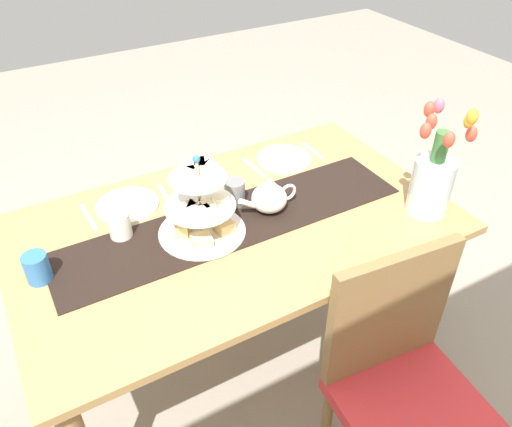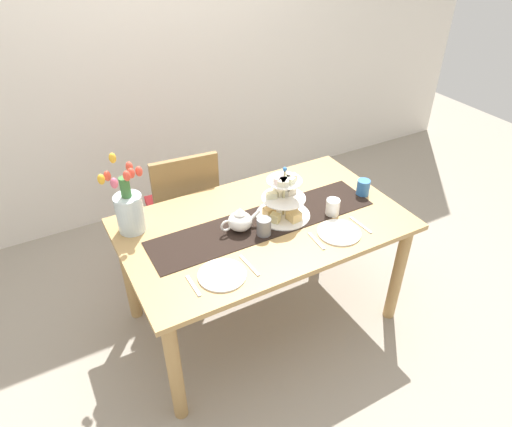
{
  "view_description": "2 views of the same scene",
  "coord_description": "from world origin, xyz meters",
  "px_view_note": "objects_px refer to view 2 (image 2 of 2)",
  "views": [
    {
      "loc": [
        0.63,
        1.28,
        1.83
      ],
      "look_at": [
        -0.07,
        0.04,
        0.76
      ],
      "focal_mm": 35.67,
      "sensor_mm": 36.0,
      "label": 1
    },
    {
      "loc": [
        -1.02,
        -1.76,
        2.2
      ],
      "look_at": [
        -0.04,
        0.01,
        0.79
      ],
      "focal_mm": 32.27,
      "sensor_mm": 36.0,
      "label": 2
    }
  ],
  "objects_px": {
    "tulip_vase": "(129,208)",
    "teapot": "(240,221)",
    "dinner_plate_right": "(339,232)",
    "dinner_plate_left": "(222,275)",
    "fork_left": "(193,286)",
    "mug_white_text": "(333,207)",
    "dining_table": "(263,237)",
    "knife_right": "(361,225)",
    "mug_orange": "(363,187)",
    "chair_left": "(184,205)",
    "knife_left": "(249,265)",
    "tiered_cake_stand": "(284,201)",
    "mug_grey": "(264,227)",
    "fork_right": "(316,241)"
  },
  "relations": [
    {
      "from": "dinner_plate_left",
      "to": "fork_left",
      "type": "distance_m",
      "value": 0.15
    },
    {
      "from": "knife_right",
      "to": "knife_left",
      "type": "bearing_deg",
      "value": 180.0
    },
    {
      "from": "dining_table",
      "to": "teapot",
      "type": "distance_m",
      "value": 0.22
    },
    {
      "from": "mug_grey",
      "to": "dinner_plate_left",
      "type": "bearing_deg",
      "value": -150.98
    },
    {
      "from": "tiered_cake_stand",
      "to": "teapot",
      "type": "height_order",
      "value": "tiered_cake_stand"
    },
    {
      "from": "chair_left",
      "to": "tiered_cake_stand",
      "type": "bearing_deg",
      "value": -63.66
    },
    {
      "from": "dining_table",
      "to": "fork_left",
      "type": "distance_m",
      "value": 0.61
    },
    {
      "from": "dining_table",
      "to": "mug_white_text",
      "type": "height_order",
      "value": "mug_white_text"
    },
    {
      "from": "knife_left",
      "to": "chair_left",
      "type": "bearing_deg",
      "value": 88.69
    },
    {
      "from": "knife_right",
      "to": "mug_orange",
      "type": "height_order",
      "value": "mug_orange"
    },
    {
      "from": "tiered_cake_stand",
      "to": "fork_left",
      "type": "xyz_separation_m",
      "value": [
        -0.65,
        -0.28,
        -0.1
      ]
    },
    {
      "from": "knife_right",
      "to": "mug_white_text",
      "type": "xyz_separation_m",
      "value": [
        -0.07,
        0.16,
        0.04
      ]
    },
    {
      "from": "dinner_plate_left",
      "to": "knife_left",
      "type": "height_order",
      "value": "dinner_plate_left"
    },
    {
      "from": "fork_left",
      "to": "mug_white_text",
      "type": "distance_m",
      "value": 0.91
    },
    {
      "from": "dining_table",
      "to": "dinner_plate_right",
      "type": "relative_size",
      "value": 6.69
    },
    {
      "from": "teapot",
      "to": "fork_right",
      "type": "distance_m",
      "value": 0.41
    },
    {
      "from": "tiered_cake_stand",
      "to": "dinner_plate_right",
      "type": "relative_size",
      "value": 1.32
    },
    {
      "from": "dinner_plate_left",
      "to": "mug_grey",
      "type": "relative_size",
      "value": 2.42
    },
    {
      "from": "teapot",
      "to": "knife_left",
      "type": "relative_size",
      "value": 1.4
    },
    {
      "from": "chair_left",
      "to": "fork_left",
      "type": "xyz_separation_m",
      "value": [
        -0.31,
        -0.97,
        0.23
      ]
    },
    {
      "from": "teapot",
      "to": "dinner_plate_right",
      "type": "xyz_separation_m",
      "value": [
        0.44,
        -0.28,
        -0.05
      ]
    },
    {
      "from": "teapot",
      "to": "mug_grey",
      "type": "xyz_separation_m",
      "value": [
        0.09,
        -0.1,
        -0.01
      ]
    },
    {
      "from": "chair_left",
      "to": "dinner_plate_right",
      "type": "xyz_separation_m",
      "value": [
        0.52,
        -0.97,
        0.23
      ]
    },
    {
      "from": "tiered_cake_stand",
      "to": "mug_white_text",
      "type": "bearing_deg",
      "value": -25.64
    },
    {
      "from": "chair_left",
      "to": "dining_table",
      "type": "bearing_deg",
      "value": -72.5
    },
    {
      "from": "teapot",
      "to": "mug_orange",
      "type": "relative_size",
      "value": 2.51
    },
    {
      "from": "chair_left",
      "to": "teapot",
      "type": "distance_m",
      "value": 0.74
    },
    {
      "from": "mug_white_text",
      "to": "dinner_plate_right",
      "type": "bearing_deg",
      "value": -114.37
    },
    {
      "from": "tulip_vase",
      "to": "teapot",
      "type": "bearing_deg",
      "value": -29.05
    },
    {
      "from": "fork_right",
      "to": "mug_orange",
      "type": "distance_m",
      "value": 0.56
    },
    {
      "from": "dining_table",
      "to": "chair_left",
      "type": "height_order",
      "value": "chair_left"
    },
    {
      "from": "tulip_vase",
      "to": "fork_right",
      "type": "height_order",
      "value": "tulip_vase"
    },
    {
      "from": "dining_table",
      "to": "knife_left",
      "type": "bearing_deg",
      "value": -130.38
    },
    {
      "from": "fork_left",
      "to": "dinner_plate_right",
      "type": "bearing_deg",
      "value": 0.0
    },
    {
      "from": "fork_left",
      "to": "mug_grey",
      "type": "relative_size",
      "value": 1.58
    },
    {
      "from": "mug_grey",
      "to": "mug_white_text",
      "type": "bearing_deg",
      "value": -3.03
    },
    {
      "from": "dining_table",
      "to": "knife_left",
      "type": "distance_m",
      "value": 0.38
    },
    {
      "from": "fork_left",
      "to": "mug_orange",
      "type": "xyz_separation_m",
      "value": [
        1.18,
        0.24,
        0.04
      ]
    },
    {
      "from": "tulip_vase",
      "to": "fork_left",
      "type": "relative_size",
      "value": 2.86
    },
    {
      "from": "mug_grey",
      "to": "mug_white_text",
      "type": "height_order",
      "value": "mug_grey"
    },
    {
      "from": "tulip_vase",
      "to": "dinner_plate_left",
      "type": "height_order",
      "value": "tulip_vase"
    },
    {
      "from": "mug_orange",
      "to": "knife_right",
      "type": "bearing_deg",
      "value": -131.08
    },
    {
      "from": "mug_white_text",
      "to": "teapot",
      "type": "bearing_deg",
      "value": 166.89
    },
    {
      "from": "tulip_vase",
      "to": "dinner_plate_left",
      "type": "bearing_deg",
      "value": -64.89
    },
    {
      "from": "dining_table",
      "to": "chair_left",
      "type": "bearing_deg",
      "value": 107.5
    },
    {
      "from": "tulip_vase",
      "to": "mug_white_text",
      "type": "relative_size",
      "value": 4.51
    },
    {
      "from": "teapot",
      "to": "knife_right",
      "type": "bearing_deg",
      "value": -25.46
    },
    {
      "from": "dinner_plate_left",
      "to": "knife_right",
      "type": "bearing_deg",
      "value": 0.0
    },
    {
      "from": "mug_orange",
      "to": "knife_left",
      "type": "bearing_deg",
      "value": -164.89
    },
    {
      "from": "dinner_plate_left",
      "to": "knife_left",
      "type": "distance_m",
      "value": 0.15
    }
  ]
}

